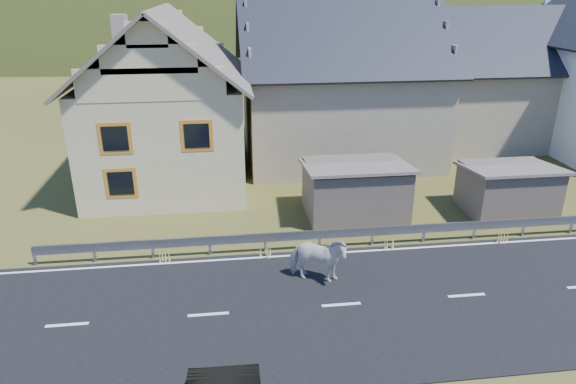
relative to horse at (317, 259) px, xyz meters
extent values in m
plane|color=#343E14|center=(4.49, -1.45, -0.85)|extent=(160.00, 160.00, 0.00)
cube|color=black|center=(4.49, -1.45, -0.83)|extent=(60.00, 7.00, 0.04)
cube|color=silver|center=(4.49, -1.45, -0.81)|extent=(60.00, 6.60, 0.01)
cube|color=#93969B|center=(4.49, 2.23, -0.27)|extent=(28.00, 0.08, 0.34)
cube|color=#93969B|center=(-9.51, 2.25, -0.50)|extent=(0.10, 0.06, 0.70)
cube|color=#93969B|center=(-7.51, 2.25, -0.50)|extent=(0.10, 0.06, 0.70)
cube|color=#93969B|center=(-5.51, 2.25, -0.50)|extent=(0.10, 0.06, 0.70)
cube|color=#93969B|center=(-3.51, 2.25, -0.50)|extent=(0.10, 0.06, 0.70)
cube|color=#93969B|center=(-1.51, 2.25, -0.50)|extent=(0.10, 0.06, 0.70)
cube|color=#93969B|center=(0.49, 2.25, -0.50)|extent=(0.10, 0.06, 0.70)
cube|color=#93969B|center=(2.49, 2.25, -0.50)|extent=(0.10, 0.06, 0.70)
cube|color=#93969B|center=(4.49, 2.25, -0.50)|extent=(0.10, 0.06, 0.70)
cube|color=#93969B|center=(6.49, 2.25, -0.50)|extent=(0.10, 0.06, 0.70)
cube|color=#93969B|center=(8.49, 2.25, -0.50)|extent=(0.10, 0.06, 0.70)
cube|color=#93969B|center=(10.49, 2.25, -0.50)|extent=(0.10, 0.06, 0.70)
cube|color=#695A4F|center=(2.49, 5.05, 0.25)|extent=(4.30, 3.30, 2.40)
cube|color=#695A4F|center=(8.99, 4.55, 0.15)|extent=(3.80, 2.90, 2.20)
cube|color=beige|center=(-5.51, 10.55, 1.65)|extent=(7.00, 9.00, 5.00)
cube|color=#C57D20|center=(-7.11, 6.05, 2.55)|extent=(1.30, 0.12, 1.30)
cube|color=#C57D20|center=(-3.91, 6.05, 2.55)|extent=(1.30, 0.12, 1.30)
cube|color=#C57D20|center=(-7.11, 6.05, 0.65)|extent=(1.30, 0.12, 1.30)
cube|color=gray|center=(-7.51, 12.05, 5.71)|extent=(0.70, 0.70, 2.40)
cube|color=gray|center=(3.49, 13.55, 1.65)|extent=(10.00, 9.00, 5.00)
cube|color=gray|center=(13.49, 15.55, 1.45)|extent=(9.00, 8.00, 4.60)
ellipsoid|color=#283912|center=(9.49, 178.55, -20.85)|extent=(440.00, 280.00, 260.00)
imported|color=silver|center=(0.00, 0.00, 0.00)|extent=(1.48, 2.11, 1.63)
camera|label=1|loc=(-2.76, -14.28, 8.21)|focal=32.00mm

